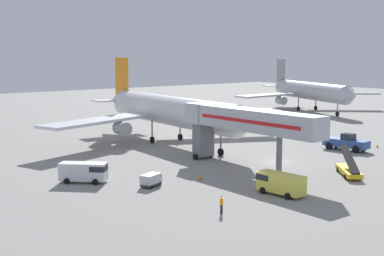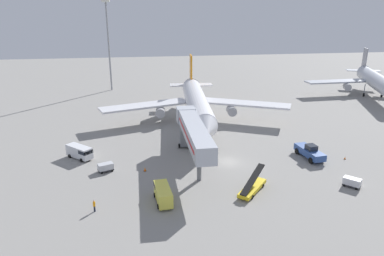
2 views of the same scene
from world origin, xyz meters
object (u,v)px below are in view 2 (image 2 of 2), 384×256
baggage_cart_near_right (106,167)px  safety_cone_bravo (145,169)px  pushback_tug (310,152)px  belt_loader_truck (252,187)px  service_van_far_center (80,152)px  baggage_cart_mid_left (352,182)px  jet_bridge (193,131)px  ground_crew_worker_foreground (94,206)px  airplane_background (375,81)px  airplane_at_gate (196,102)px  service_van_near_center (163,193)px  apron_light_mast (108,29)px  safety_cone_alpha (345,158)px

baggage_cart_near_right → safety_cone_bravo: (6.40, -0.96, -0.43)m
safety_cone_bravo → pushback_tug: bearing=1.7°
belt_loader_truck → service_van_far_center: bearing=147.9°
belt_loader_truck → baggage_cart_mid_left: belt_loader_truck is taller
jet_bridge → service_van_far_center: 20.87m
service_van_far_center → baggage_cart_mid_left: service_van_far_center is taller
belt_loader_truck → ground_crew_worker_foreground: size_ratio=3.69×
baggage_cart_mid_left → pushback_tug: bearing=95.9°
airplane_background → belt_loader_truck: bearing=-137.1°
ground_crew_worker_foreground → airplane_at_gate: bearing=60.9°
service_van_near_center → airplane_background: (68.42, 52.09, 3.86)m
pushback_tug → ground_crew_worker_foreground: 38.53m
service_van_near_center → apron_light_mast: apron_light_mast is taller
pushback_tug → ground_crew_worker_foreground: (-36.49, -12.36, -0.31)m
service_van_far_center → belt_loader_truck: bearing=-32.1°
pushback_tug → ground_crew_worker_foreground: size_ratio=4.21×
service_van_near_center → baggage_cart_near_right: bearing=127.3°
baggage_cart_near_right → airplane_background: size_ratio=0.07×
safety_cone_alpha → safety_cone_bravo: safety_cone_bravo is taller
jet_bridge → service_van_far_center: (-19.62, 5.38, -4.68)m
belt_loader_truck → baggage_cart_near_right: bearing=154.2°
baggage_cart_mid_left → safety_cone_alpha: size_ratio=5.08×
service_van_near_center → baggage_cart_mid_left: service_van_near_center is taller
baggage_cart_near_right → safety_cone_alpha: 41.98m
jet_bridge → pushback_tug: jet_bridge is taller
service_van_near_center → safety_cone_alpha: service_van_near_center is taller
airplane_at_gate → belt_loader_truck: (2.61, -33.58, -4.54)m
baggage_cart_mid_left → baggage_cart_near_right: (-37.05, 11.42, -0.02)m
belt_loader_truck → baggage_cart_mid_left: size_ratio=2.33×
pushback_tug → baggage_cart_near_right: (-35.89, 0.07, -0.43)m
pushback_tug → safety_cone_bravo: pushback_tug is taller
baggage_cart_near_right → service_van_far_center: bearing=128.1°
airplane_at_gate → safety_cone_bravo: size_ratio=64.06×
baggage_cart_mid_left → ground_crew_worker_foreground: ground_crew_worker_foreground is taller
airplane_at_gate → ground_crew_worker_foreground: airplane_at_gate is taller
service_van_near_center → airplane_background: bearing=37.3°
safety_cone_bravo → airplane_at_gate: bearing=62.1°
airplane_background → baggage_cart_mid_left: bearing=-127.4°
airplane_at_gate → service_van_far_center: 29.62m
service_van_far_center → safety_cone_bravo: bearing=-32.5°
belt_loader_truck → safety_cone_alpha: size_ratio=11.81×
service_van_near_center → safety_cone_alpha: bearing=16.1°
airplane_background → apron_light_mast: (-79.44, 23.38, 14.41)m
belt_loader_truck → service_van_far_center: belt_loader_truck is taller
belt_loader_truck → baggage_cart_mid_left: (15.30, -0.92, 0.03)m
apron_light_mast → ground_crew_worker_foreground: bearing=-88.6°
ground_crew_worker_foreground → apron_light_mast: size_ratio=0.06×
airplane_at_gate → ground_crew_worker_foreground: size_ratio=26.52×
jet_bridge → pushback_tug: (21.16, -0.92, -4.78)m
baggage_cart_near_right → ground_crew_worker_foreground: (-0.60, -12.43, 0.12)m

